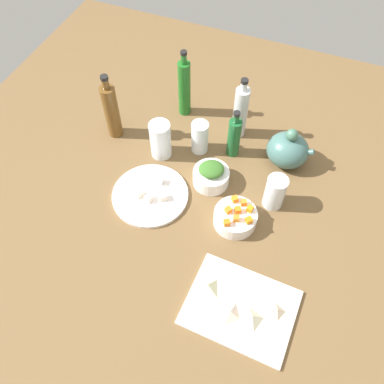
# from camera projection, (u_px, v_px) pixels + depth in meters

# --- Properties ---
(tabletop) EXTENTS (1.90, 1.90, 0.03)m
(tabletop) POSITION_uv_depth(u_px,v_px,m) (192.00, 203.00, 1.34)
(tabletop) COLOR brown
(tabletop) RESTS_ON ground
(cutting_board) EXTENTS (0.31, 0.24, 0.01)m
(cutting_board) POSITION_uv_depth(u_px,v_px,m) (240.00, 307.00, 1.12)
(cutting_board) COLOR silver
(cutting_board) RESTS_ON tabletop
(plate_tofu) EXTENTS (0.25, 0.25, 0.01)m
(plate_tofu) POSITION_uv_depth(u_px,v_px,m) (150.00, 195.00, 1.33)
(plate_tofu) COLOR white
(plate_tofu) RESTS_ON tabletop
(bowl_greens) EXTENTS (0.12, 0.12, 0.06)m
(bowl_greens) POSITION_uv_depth(u_px,v_px,m) (211.00, 177.00, 1.35)
(bowl_greens) COLOR white
(bowl_greens) RESTS_ON tabletop
(bowl_carrots) EXTENTS (0.14, 0.14, 0.05)m
(bowl_carrots) POSITION_uv_depth(u_px,v_px,m) (235.00, 218.00, 1.26)
(bowl_carrots) COLOR white
(bowl_carrots) RESTS_ON tabletop
(teapot) EXTENTS (0.16, 0.14, 0.15)m
(teapot) POSITION_uv_depth(u_px,v_px,m) (288.00, 150.00, 1.38)
(teapot) COLOR #426B66
(teapot) RESTS_ON tabletop
(bottle_0) EXTENTS (0.05, 0.05, 0.26)m
(bottle_0) POSITION_uv_depth(u_px,v_px,m) (111.00, 111.00, 1.41)
(bottle_0) COLOR brown
(bottle_0) RESTS_ON tabletop
(bottle_1) EXTENTS (0.05, 0.05, 0.27)m
(bottle_1) POSITION_uv_depth(u_px,v_px,m) (184.00, 88.00, 1.47)
(bottle_1) COLOR #1F6B22
(bottle_1) RESTS_ON tabletop
(bottle_2) EXTENTS (0.05, 0.05, 0.25)m
(bottle_2) POSITION_uv_depth(u_px,v_px,m) (241.00, 112.00, 1.42)
(bottle_2) COLOR silver
(bottle_2) RESTS_ON tabletop
(bottle_3) EXTENTS (0.05, 0.05, 0.20)m
(bottle_3) POSITION_uv_depth(u_px,v_px,m) (234.00, 137.00, 1.38)
(bottle_3) COLOR #1C5E2E
(bottle_3) RESTS_ON tabletop
(drinking_glass_0) EXTENTS (0.07, 0.07, 0.14)m
(drinking_glass_0) POSITION_uv_depth(u_px,v_px,m) (160.00, 140.00, 1.39)
(drinking_glass_0) COLOR white
(drinking_glass_0) RESTS_ON tabletop
(drinking_glass_1) EXTENTS (0.07, 0.07, 0.12)m
(drinking_glass_1) POSITION_uv_depth(u_px,v_px,m) (275.00, 192.00, 1.27)
(drinking_glass_1) COLOR white
(drinking_glass_1) RESTS_ON tabletop
(drinking_glass_2) EXTENTS (0.06, 0.06, 0.12)m
(drinking_glass_2) POSITION_uv_depth(u_px,v_px,m) (200.00, 137.00, 1.41)
(drinking_glass_2) COLOR white
(drinking_glass_2) RESTS_ON tabletop
(carrot_cube_0) EXTENTS (0.03, 0.03, 0.02)m
(carrot_cube_0) POSITION_uv_depth(u_px,v_px,m) (228.00, 210.00, 1.24)
(carrot_cube_0) COLOR orange
(carrot_cube_0) RESTS_ON bowl_carrots
(carrot_cube_1) EXTENTS (0.02, 0.02, 0.02)m
(carrot_cube_1) POSITION_uv_depth(u_px,v_px,m) (227.00, 223.00, 1.21)
(carrot_cube_1) COLOR orange
(carrot_cube_1) RESTS_ON bowl_carrots
(carrot_cube_2) EXTENTS (0.03, 0.03, 0.02)m
(carrot_cube_2) POSITION_uv_depth(u_px,v_px,m) (249.00, 220.00, 1.22)
(carrot_cube_2) COLOR orange
(carrot_cube_2) RESTS_ON bowl_carrots
(carrot_cube_3) EXTENTS (0.02, 0.02, 0.02)m
(carrot_cube_3) POSITION_uv_depth(u_px,v_px,m) (236.00, 218.00, 1.22)
(carrot_cube_3) COLOR orange
(carrot_cube_3) RESTS_ON bowl_carrots
(carrot_cube_4) EXTENTS (0.02, 0.02, 0.02)m
(carrot_cube_4) POSITION_uv_depth(u_px,v_px,m) (244.00, 203.00, 1.25)
(carrot_cube_4) COLOR orange
(carrot_cube_4) RESTS_ON bowl_carrots
(carrot_cube_5) EXTENTS (0.03, 0.03, 0.02)m
(carrot_cube_5) POSITION_uv_depth(u_px,v_px,m) (235.00, 199.00, 1.26)
(carrot_cube_5) COLOR orange
(carrot_cube_5) RESTS_ON bowl_carrots
(carrot_cube_6) EXTENTS (0.02, 0.02, 0.02)m
(carrot_cube_6) POSITION_uv_depth(u_px,v_px,m) (249.00, 210.00, 1.24)
(carrot_cube_6) COLOR orange
(carrot_cube_6) RESTS_ON bowl_carrots
(carrot_cube_7) EXTENTS (0.02, 0.02, 0.02)m
(carrot_cube_7) POSITION_uv_depth(u_px,v_px,m) (238.00, 210.00, 1.24)
(carrot_cube_7) COLOR orange
(carrot_cube_7) RESTS_ON bowl_carrots
(chopped_greens_mound) EXTENTS (0.11, 0.10, 0.03)m
(chopped_greens_mound) POSITION_uv_depth(u_px,v_px,m) (211.00, 169.00, 1.32)
(chopped_greens_mound) COLOR #386B26
(chopped_greens_mound) RESTS_ON bowl_greens
(tofu_cube_0) EXTENTS (0.03, 0.03, 0.02)m
(tofu_cube_0) POSITION_uv_depth(u_px,v_px,m) (139.00, 194.00, 1.32)
(tofu_cube_0) COLOR white
(tofu_cube_0) RESTS_ON plate_tofu
(tofu_cube_1) EXTENTS (0.03, 0.03, 0.02)m
(tofu_cube_1) POSITION_uv_depth(u_px,v_px,m) (149.00, 198.00, 1.31)
(tofu_cube_1) COLOR white
(tofu_cube_1) RESTS_ON plate_tofu
(tofu_cube_2) EXTENTS (0.02, 0.02, 0.02)m
(tofu_cube_2) POSITION_uv_depth(u_px,v_px,m) (160.00, 181.00, 1.35)
(tofu_cube_2) COLOR silver
(tofu_cube_2) RESTS_ON plate_tofu
(tofu_cube_3) EXTENTS (0.03, 0.03, 0.02)m
(tofu_cube_3) POSITION_uv_depth(u_px,v_px,m) (163.00, 197.00, 1.31)
(tofu_cube_3) COLOR white
(tofu_cube_3) RESTS_ON plate_tofu
(dumpling_0) EXTENTS (0.07, 0.07, 0.03)m
(dumpling_0) POSITION_uv_depth(u_px,v_px,m) (252.00, 318.00, 1.08)
(dumpling_0) COLOR beige
(dumpling_0) RESTS_ON cutting_board
(dumpling_1) EXTENTS (0.05, 0.05, 0.02)m
(dumpling_1) POSITION_uv_depth(u_px,v_px,m) (277.00, 310.00, 1.10)
(dumpling_1) COLOR beige
(dumpling_1) RESTS_ON cutting_board
(dumpling_2) EXTENTS (0.08, 0.07, 0.03)m
(dumpling_2) POSITION_uv_depth(u_px,v_px,m) (208.00, 287.00, 1.13)
(dumpling_2) COLOR beige
(dumpling_2) RESTS_ON cutting_board
(dumpling_3) EXTENTS (0.05, 0.06, 0.02)m
(dumpling_3) POSITION_uv_depth(u_px,v_px,m) (230.00, 313.00, 1.09)
(dumpling_3) COLOR beige
(dumpling_3) RESTS_ON cutting_board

